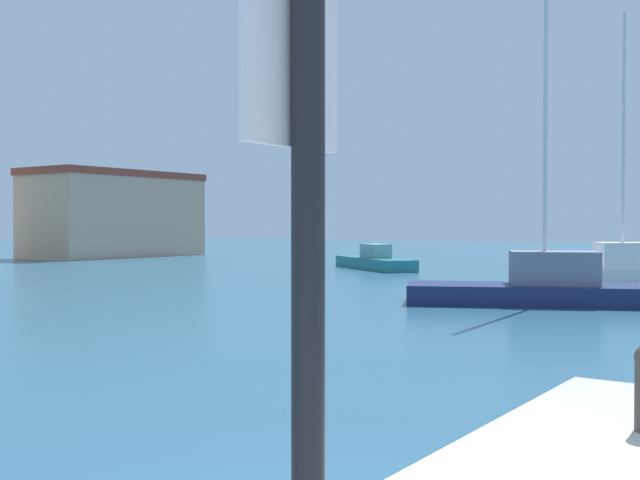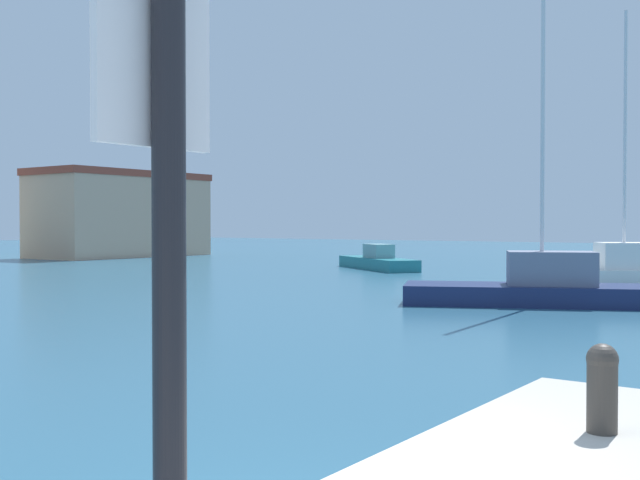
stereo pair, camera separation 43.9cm
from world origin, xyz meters
name	(u,v)px [view 2 (the right image)]	position (x,y,z in m)	size (l,w,h in m)	color
water	(114,288)	(15.00, 20.00, 0.00)	(160.00, 160.00, 0.00)	#285670
mooring_bollard	(602,384)	(1.48, -1.59, 1.27)	(0.23, 0.23, 0.64)	#38332D
sailboat_navy_center_channel	(544,286)	(18.51, 4.85, 0.56)	(5.56, 8.32, 12.08)	#19234C
sailboat_white_distant_east	(624,271)	(26.91, 4.66, 0.58)	(5.94, 7.69, 10.56)	white
motorboat_teal_inner_mooring	(378,261)	(31.23, 18.36, 0.41)	(5.38, 6.64, 1.33)	#1E707A
warehouse_block	(121,214)	(33.94, 42.10, 3.13)	(12.92, 6.17, 6.23)	tan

